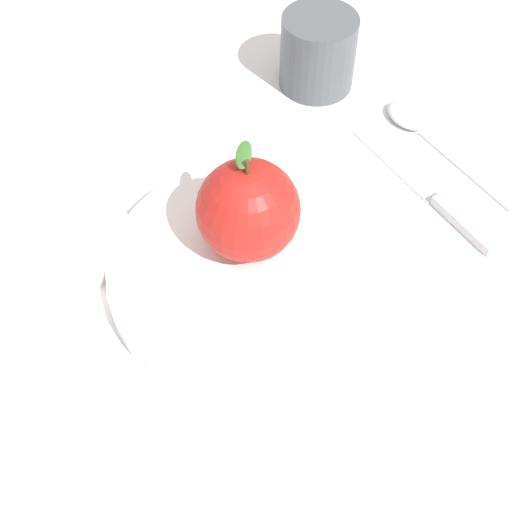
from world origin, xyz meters
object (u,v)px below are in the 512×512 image
object	(u,v)px
spoon	(420,126)
apple	(248,210)
knife	(434,196)
side_bowl	(46,227)
dinner_plate	(256,263)
cup	(318,49)

from	to	relation	value
spoon	apple	bearing A→B (deg)	117.01
knife	spoon	xyz separation A→B (m)	(0.09, -0.03, 0.00)
apple	side_bowl	world-z (taller)	apple
dinner_plate	cup	world-z (taller)	cup
knife	dinner_plate	bearing A→B (deg)	100.56
side_bowl	cup	size ratio (longest dim) A/B	1.79
side_bowl	cup	xyz separation A→B (m)	(0.14, -0.29, 0.02)
apple	knife	world-z (taller)	apple
apple	spoon	size ratio (longest dim) A/B	0.58
dinner_plate	apple	bearing A→B (deg)	5.59
dinner_plate	spoon	bearing A→B (deg)	-59.16
dinner_plate	cup	xyz separation A→B (m)	(0.22, -0.13, 0.03)
side_bowl	dinner_plate	bearing A→B (deg)	-115.66
side_bowl	knife	size ratio (longest dim) A/B	0.75
side_bowl	spoon	bearing A→B (deg)	-83.21
knife	spoon	size ratio (longest dim) A/B	1.09
apple	cup	distance (m)	0.24
spoon	cup	bearing A→B (deg)	37.31
knife	apple	bearing A→B (deg)	95.18
apple	knife	distance (m)	0.19
spoon	side_bowl	bearing A→B (deg)	96.79
dinner_plate	spoon	world-z (taller)	dinner_plate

